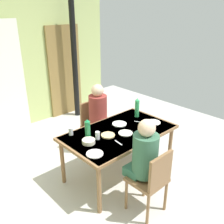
{
  "coord_description": "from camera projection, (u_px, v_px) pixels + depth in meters",
  "views": [
    {
      "loc": [
        -1.82,
        -2.16,
        2.36
      ],
      "look_at": [
        0.41,
        0.24,
        0.97
      ],
      "focal_mm": 40.2,
      "sensor_mm": 36.0,
      "label": 1
    }
  ],
  "objects": [
    {
      "name": "cutlery_fork_near",
      "position": [
        149.0,
        132.0,
        3.52
      ],
      "size": [
        0.13,
        0.11,
        0.0
      ],
      "primitive_type": "cube",
      "rotation": [
        0.0,
        0.0,
        0.69
      ],
      "color": "silver",
      "rests_on": "dining_table"
    },
    {
      "name": "dinner_plate_near_left",
      "position": [
        95.0,
        154.0,
        3.0
      ],
      "size": [
        0.21,
        0.21,
        0.01
      ],
      "primitive_type": "cylinder",
      "color": "white",
      "rests_on": "dining_table"
    },
    {
      "name": "water_bottle_green_near",
      "position": [
        88.0,
        129.0,
        3.32
      ],
      "size": [
        0.07,
        0.07,
        0.28
      ],
      "color": "#267E45",
      "rests_on": "dining_table"
    },
    {
      "name": "cutlery_knife_near",
      "position": [
        139.0,
        122.0,
        3.83
      ],
      "size": [
        0.08,
        0.14,
        0.0
      ],
      "primitive_type": "cube",
      "rotation": [
        0.0,
        0.0,
        5.15
      ],
      "color": "silver",
      "rests_on": "dining_table"
    },
    {
      "name": "curtain_panel",
      "position": [
        1.0,
        80.0,
        4.7
      ],
      "size": [
        0.9,
        0.03,
        2.16
      ],
      "primitive_type": "cube",
      "color": "white",
      "rests_on": "ground_plane"
    },
    {
      "name": "dining_table",
      "position": [
        119.0,
        135.0,
        3.58
      ],
      "size": [
        1.58,
        0.93,
        0.72
      ],
      "color": "brown",
      "rests_on": "ground_plane"
    },
    {
      "name": "dinner_plate_far_center",
      "position": [
        126.0,
        133.0,
        3.49
      ],
      "size": [
        0.2,
        0.2,
        0.01
      ],
      "primitive_type": "cylinder",
      "color": "white",
      "rests_on": "dining_table"
    },
    {
      "name": "person_near_diner",
      "position": [
        144.0,
        154.0,
        2.9
      ],
      "size": [
        0.3,
        0.37,
        0.77
      ],
      "color": "#316650",
      "rests_on": "ground_plane"
    },
    {
      "name": "drinking_glass_by_far_diner",
      "position": [
        98.0,
        135.0,
        3.32
      ],
      "size": [
        0.06,
        0.06,
        0.11
      ],
      "primitive_type": "cylinder",
      "color": "silver",
      "rests_on": "dining_table"
    },
    {
      "name": "cutlery_knife_far",
      "position": [
        88.0,
        132.0,
        3.53
      ],
      "size": [
        0.12,
        0.12,
        0.0
      ],
      "primitive_type": "cube",
      "rotation": [
        0.0,
        0.0,
        0.77
      ],
      "color": "silver",
      "rests_on": "dining_table"
    },
    {
      "name": "stove_pipe_column",
      "position": [
        74.0,
        60.0,
        5.4
      ],
      "size": [
        0.12,
        0.12,
        2.57
      ],
      "primitive_type": "cylinder",
      "color": "black",
      "rests_on": "ground_plane"
    },
    {
      "name": "dinner_plate_far_side",
      "position": [
        153.0,
        122.0,
        3.81
      ],
      "size": [
        0.22,
        0.22,
        0.01
      ],
      "primitive_type": "cylinder",
      "color": "white",
      "rests_on": "dining_table"
    },
    {
      "name": "cutlery_fork_far",
      "position": [
        118.0,
        143.0,
        3.25
      ],
      "size": [
        0.04,
        0.15,
        0.0
      ],
      "primitive_type": "cube",
      "rotation": [
        0.0,
        0.0,
        4.58
      ],
      "color": "silver",
      "rests_on": "dining_table"
    },
    {
      "name": "door_wooden",
      "position": [
        65.0,
        72.0,
        5.63
      ],
      "size": [
        0.8,
        0.05,
        2.0
      ],
      "primitive_type": "cube",
      "color": "olive",
      "rests_on": "ground_plane"
    },
    {
      "name": "chair_far_diner",
      "position": [
        94.0,
        123.0,
        4.31
      ],
      "size": [
        0.4,
        0.4,
        0.87
      ],
      "rotation": [
        0.0,
        0.0,
        3.14
      ],
      "color": "brown",
      "rests_on": "ground_plane"
    },
    {
      "name": "chair_near_diner",
      "position": [
        152.0,
        179.0,
        2.92
      ],
      "size": [
        0.4,
        0.4,
        0.87
      ],
      "color": "brown",
      "rests_on": "ground_plane"
    },
    {
      "name": "dinner_plate_near_right",
      "position": [
        119.0,
        124.0,
        3.76
      ],
      "size": [
        0.22,
        0.22,
        0.01
      ],
      "primitive_type": "cylinder",
      "color": "white",
      "rests_on": "dining_table"
    },
    {
      "name": "wall_back",
      "position": [
        9.0,
        66.0,
        4.83
      ],
      "size": [
        4.54,
        0.1,
        2.57
      ],
      "primitive_type": "cube",
      "color": "#B1C175",
      "rests_on": "ground_plane"
    },
    {
      "name": "bread_plate_sliced",
      "position": [
        108.0,
        135.0,
        3.42
      ],
      "size": [
        0.19,
        0.19,
        0.02
      ],
      "primitive_type": "cylinder",
      "color": "#DBB77A",
      "rests_on": "dining_table"
    },
    {
      "name": "water_bottle_green_far",
      "position": [
        137.0,
        108.0,
        3.96
      ],
      "size": [
        0.07,
        0.07,
        0.31
      ],
      "color": "#2FA158",
      "rests_on": "dining_table"
    },
    {
      "name": "drinking_glass_by_near_diner",
      "position": [
        71.0,
        131.0,
        3.43
      ],
      "size": [
        0.06,
        0.06,
        0.1
      ],
      "primitive_type": "cylinder",
      "color": "silver",
      "rests_on": "dining_table"
    },
    {
      "name": "serving_bowl_center",
      "position": [
        89.0,
        141.0,
        3.23
      ],
      "size": [
        0.17,
        0.17,
        0.05
      ],
      "primitive_type": "cylinder",
      "color": "#EEE6CA",
      "rests_on": "dining_table"
    },
    {
      "name": "person_far_diner",
      "position": [
        98.0,
        110.0,
        4.11
      ],
      "size": [
        0.3,
        0.37,
        0.77
      ],
      "rotation": [
        0.0,
        0.0,
        3.14
      ],
      "color": "maroon",
      "rests_on": "ground_plane"
    },
    {
      "name": "ground_plane",
      "position": [
        102.0,
        188.0,
        3.51
      ],
      "size": [
        7.03,
        7.03,
        0.0
      ],
      "primitive_type": "plane",
      "color": "beige"
    }
  ]
}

